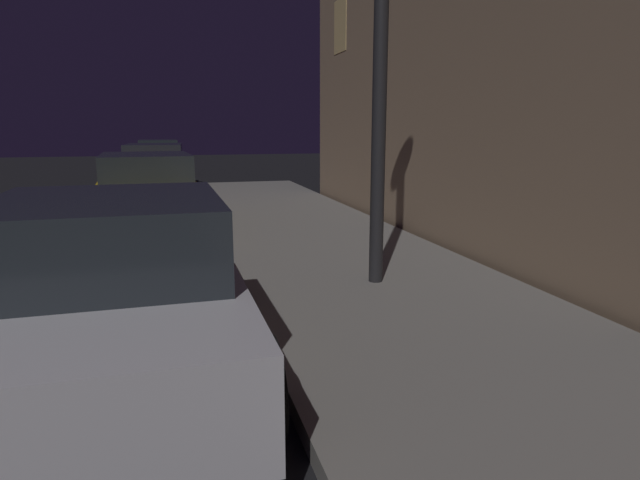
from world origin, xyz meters
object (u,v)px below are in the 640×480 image
car_silver (116,290)px  car_green (159,157)px  car_yellow_cab (148,191)px  car_red (155,167)px

car_silver → car_green: bearing=90.0°
car_silver → car_green: 19.49m
car_yellow_cab → car_red: 6.62m
car_silver → car_yellow_cab: size_ratio=0.90×
car_red → car_green: same height
car_red → car_silver: bearing=-90.0°
car_silver → car_green: same height
car_yellow_cab → car_green: (-0.00, 12.85, -0.00)m
car_yellow_cab → car_red: same height
car_silver → car_red: 13.27m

